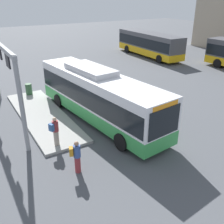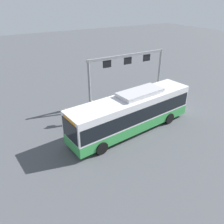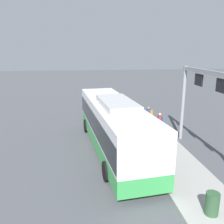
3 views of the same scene
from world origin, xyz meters
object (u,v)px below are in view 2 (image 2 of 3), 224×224
(person_boarding, at_px, (66,116))
(trash_bin, at_px, (167,96))
(bus_main, at_px, (132,111))
(person_waiting_near, at_px, (92,108))

(person_boarding, xyz_separation_m, trash_bin, (-11.36, 0.74, -0.28))
(bus_main, height_order, person_waiting_near, bus_main)
(person_boarding, distance_m, person_waiting_near, 2.60)
(bus_main, distance_m, person_waiting_near, 4.25)
(person_boarding, xyz_separation_m, person_waiting_near, (-2.59, -0.09, 0.16))
(bus_main, distance_m, person_boarding, 5.88)
(bus_main, xyz_separation_m, person_waiting_near, (1.96, -3.70, -0.76))
(trash_bin, bearing_deg, person_waiting_near, -5.38)
(bus_main, distance_m, trash_bin, 7.49)
(person_boarding, bearing_deg, person_waiting_near, 111.45)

